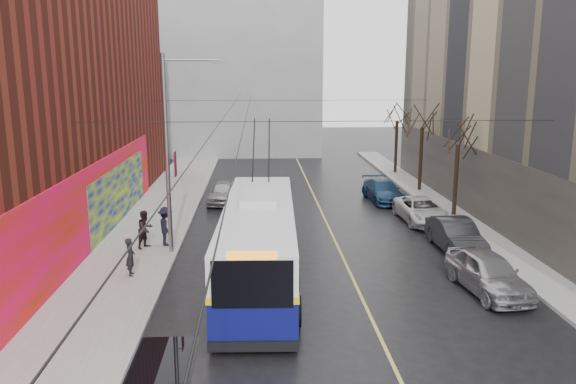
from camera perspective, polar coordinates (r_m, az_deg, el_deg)
name	(u,v)px	position (r m, az deg, el deg)	size (l,w,h in m)	color
ground	(339,359)	(17.12, 5.19, -16.57)	(140.00, 140.00, 0.00)	black
sidewalk_left	(143,241)	(28.62, -14.56, -4.80)	(4.00, 60.00, 0.15)	gray
sidewalk_right	(480,235)	(30.25, 18.97, -4.16)	(2.00, 60.00, 0.15)	gray
lane_line	(329,228)	(30.23, 4.19, -3.67)	(0.12, 50.00, 0.01)	#BFB74C
building_far	(220,64)	(59.96, -6.88, 12.78)	(20.50, 12.10, 18.00)	gray
streetlight_pole	(170,150)	(25.36, -11.86, 4.25)	(2.65, 0.60, 9.00)	slate
catenary_wires	(252,110)	(29.68, -3.65, 8.30)	(18.00, 60.00, 0.22)	black
tree_near	(459,131)	(33.02, 16.97, 5.97)	(3.20, 3.20, 6.40)	black
tree_mid	(423,116)	(39.61, 13.54, 7.49)	(3.20, 3.20, 6.68)	black
tree_far	(397,111)	(46.36, 11.06, 8.09)	(3.20, 3.20, 6.57)	black
puddle	(162,359)	(17.47, -12.70, -16.19)	(1.97, 2.77, 0.01)	black
pigeons_flying	(239,105)	(25.22, -5.02, 8.82)	(3.94, 1.99, 1.03)	slate
trolleybus	(259,241)	(22.28, -2.96, -4.98)	(3.30, 12.72, 5.98)	#0B0D52
parked_car_a	(488,272)	(22.73, 19.64, -7.71)	(1.82, 4.53, 1.54)	#AAA9AE
parked_car_b	(456,235)	(27.36, 16.66, -4.24)	(1.57, 4.50, 1.48)	#272729
parked_car_c	(422,210)	(32.09, 13.45, -1.81)	(2.23, 4.83, 1.34)	silver
parked_car_d	(383,191)	(36.80, 9.63, 0.13)	(1.91, 4.69, 1.36)	navy
following_car	(224,192)	(35.99, -6.55, -0.01)	(1.65, 4.11, 1.40)	#A8A8AC
pedestrian_a	(130,257)	(23.55, -15.71, -6.35)	(0.57, 0.37, 1.56)	black
pedestrian_b	(145,229)	(26.96, -14.29, -3.68)	(0.87, 0.68, 1.79)	black
pedestrian_c	(166,226)	(27.07, -12.31, -3.43)	(1.21, 0.69, 1.87)	black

